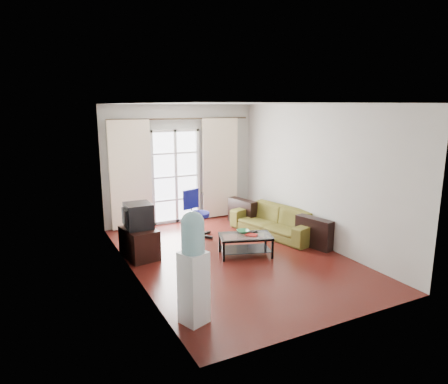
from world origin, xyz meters
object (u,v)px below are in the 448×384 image
object	(u,v)px
coffee_table	(245,242)
tv_stand	(139,243)
water_cooler	(193,266)
sofa	(275,221)
crt_tv	(137,216)
task_chair	(197,223)

from	to	relation	value
coffee_table	tv_stand	world-z (taller)	tv_stand
tv_stand	water_cooler	world-z (taller)	water_cooler
coffee_table	water_cooler	bearing A→B (deg)	-135.31
sofa	water_cooler	distance (m)	3.81
sofa	crt_tv	size ratio (longest dim) A/B	4.23
water_cooler	task_chair	bearing A→B (deg)	45.98
crt_tv	task_chair	distance (m)	1.56
task_chair	water_cooler	bearing A→B (deg)	-132.11
sofa	water_cooler	world-z (taller)	water_cooler
sofa	task_chair	world-z (taller)	task_chair
sofa	task_chair	distance (m)	1.64
water_cooler	coffee_table	bearing A→B (deg)	24.41
task_chair	water_cooler	world-z (taller)	water_cooler
tv_stand	task_chair	xyz separation A→B (m)	(1.38, 0.61, 0.02)
coffee_table	task_chair	distance (m)	1.43
crt_tv	water_cooler	distance (m)	2.52
coffee_table	tv_stand	bearing A→B (deg)	156.18
tv_stand	coffee_table	bearing A→B (deg)	-32.70
coffee_table	crt_tv	world-z (taller)	crt_tv
sofa	tv_stand	size ratio (longest dim) A/B	2.89
crt_tv	task_chair	size ratio (longest dim) A/B	0.52
coffee_table	task_chair	bearing A→B (deg)	104.72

